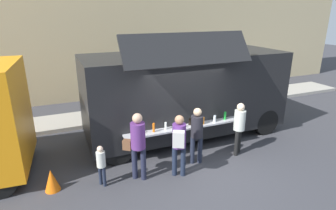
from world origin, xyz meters
name	(u,v)px	position (x,y,z in m)	size (l,w,h in m)	color
ground_plane	(198,166)	(0.00, 0.00, 0.00)	(60.00, 60.00, 0.00)	#38383D
curb_strip	(60,123)	(-3.42, 4.67, 0.07)	(28.00, 1.60, 0.15)	#9E998E
food_truck_main	(186,92)	(0.59, 2.05, 1.55)	(6.61, 3.02, 3.56)	black
traffic_cone_orange	(52,180)	(-3.77, 0.40, 0.28)	(0.36, 0.36, 0.55)	orange
trash_bin	(233,93)	(4.23, 4.37, 0.44)	(0.60, 0.60, 0.88)	#2F5D34
customer_front_ordering	(197,131)	(0.02, 0.19, 0.98)	(0.33, 0.33, 1.64)	#1F2435
customer_mid_with_backpack	(179,140)	(-0.72, -0.23, 1.03)	(0.46, 0.55, 1.68)	#1D2539
customer_rear_waiting	(137,141)	(-1.71, 0.07, 1.06)	(0.54, 0.48, 1.79)	#202338
customer_extra_browsing	(239,124)	(1.41, 0.17, 0.96)	(0.33, 0.33, 1.61)	black
child_near_queue	(101,162)	(-2.62, 0.14, 0.64)	(0.22, 0.22, 1.07)	#1C2336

